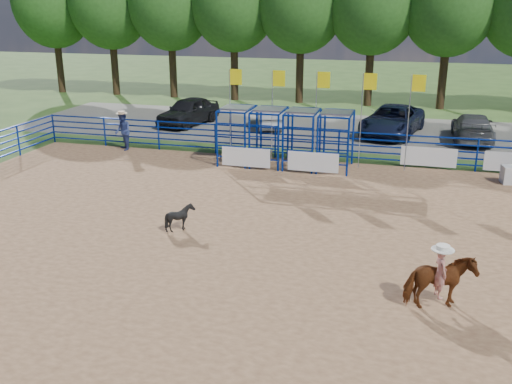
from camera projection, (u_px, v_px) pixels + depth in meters
ground at (295, 247)px, 17.29m from camera, size 120.00×120.00×0.00m
arena_dirt at (295, 246)px, 17.29m from camera, size 30.00×20.00×0.02m
gravel_strip at (354, 131)px, 32.85m from camera, size 40.00×10.00×0.01m
horse_and_rider at (440, 278)px, 13.54m from camera, size 1.78×1.31×2.27m
calf at (180, 217)px, 18.36m from camera, size 0.84×0.75×0.89m
spectator_cowboy at (123, 131)px, 28.31m from camera, size 1.14×1.16×1.94m
car_a at (188, 111)px, 34.38m from camera, size 2.91×5.11×1.64m
car_b at (269, 117)px, 33.64m from camera, size 2.52×4.13×1.28m
car_c at (392, 120)px, 31.73m from camera, size 3.75×6.22×1.62m
car_d at (473, 127)px, 30.35m from camera, size 2.07×5.00×1.45m
perimeter_fence at (295, 224)px, 17.05m from camera, size 30.10×20.10×1.50m
chute_assembly at (293, 139)px, 25.46m from camera, size 19.32×2.41×4.20m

